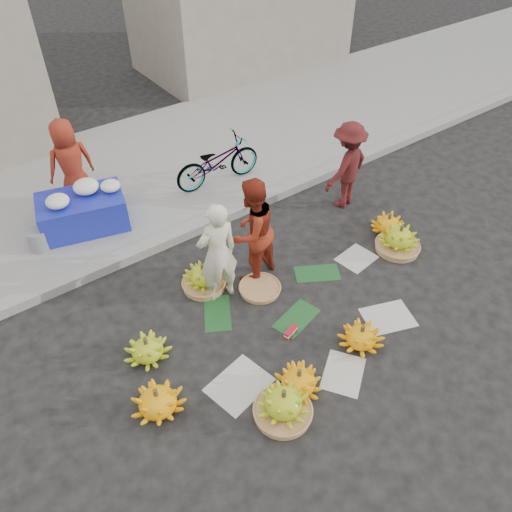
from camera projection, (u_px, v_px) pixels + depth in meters
ground at (293, 306)px, 6.79m from camera, size 80.00×80.00×0.00m
curb at (207, 222)px, 8.07m from camera, size 40.00×0.25×0.15m
sidewalk at (148, 168)px, 9.36m from camera, size 40.00×4.00×0.12m
newspaper_scatter at (333, 344)px, 6.30m from camera, size 3.20×1.80×0.00m
banana_leaves at (278, 301)px, 6.86m from camera, size 2.00×1.00×0.00m
banana_bunch_0 at (157, 401)px, 5.50m from camera, size 0.68×0.68×0.37m
banana_bunch_1 at (283, 404)px, 5.44m from camera, size 0.68×0.68×0.45m
banana_bunch_2 at (299, 381)px, 5.71m from camera, size 0.67×0.67×0.35m
banana_bunch_3 at (361, 336)px, 6.21m from camera, size 0.52×0.52×0.34m
banana_bunch_4 at (399, 239)px, 7.55m from camera, size 0.70×0.70×0.46m
banana_bunch_5 at (388, 224)px, 7.92m from camera, size 0.64×0.64×0.34m
banana_bunch_6 at (147, 349)px, 6.06m from camera, size 0.70×0.70×0.34m
banana_bunch_7 at (203, 277)px, 6.96m from camera, size 0.63×0.63×0.42m
basket_spare at (260, 289)px, 7.00m from camera, size 0.73×0.73×0.07m
incense_stack at (291, 332)px, 6.39m from camera, size 0.23×0.13×0.09m
vendor_cream at (217, 253)px, 6.44m from camera, size 0.60×0.43×1.53m
vendor_red at (252, 231)px, 6.75m from camera, size 0.89×0.76×1.58m
man_striped at (347, 166)px, 8.10m from camera, size 1.06×0.75×1.49m
flower_table at (83, 210)px, 7.73m from camera, size 1.45×1.10×0.75m
grey_bucket at (38, 240)px, 7.40m from camera, size 0.29×0.29×0.33m
flower_vendor at (71, 165)px, 7.89m from camera, size 0.74×0.49×1.50m
bicycle at (217, 162)px, 8.60m from camera, size 0.65×1.62×0.83m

